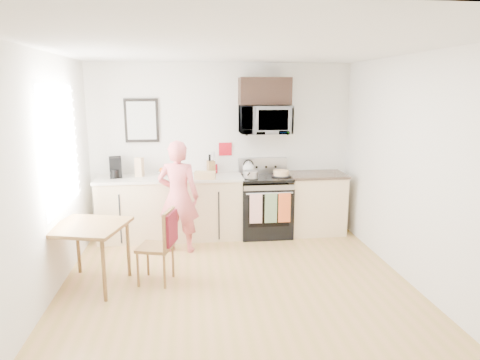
{
  "coord_description": "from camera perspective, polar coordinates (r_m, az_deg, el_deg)",
  "views": [
    {
      "loc": [
        -0.51,
        -4.26,
        2.2
      ],
      "look_at": [
        0.13,
        1.0,
        1.08
      ],
      "focal_mm": 32.0,
      "sensor_mm": 36.0,
      "label": 1
    }
  ],
  "objects": [
    {
      "name": "floor",
      "position": [
        4.82,
        -0.06,
        -15.18
      ],
      "size": [
        4.6,
        4.6,
        0.0
      ],
      "primitive_type": "plane",
      "color": "#A5833F",
      "rests_on": "ground"
    },
    {
      "name": "back_wall",
      "position": [
        6.64,
        -2.41,
        4.15
      ],
      "size": [
        4.0,
        0.04,
        2.6
      ],
      "primitive_type": "cube",
      "color": "white",
      "rests_on": "floor"
    },
    {
      "name": "front_wall",
      "position": [
        2.22,
        7.12,
        -12.06
      ],
      "size": [
        4.0,
        0.04,
        2.6
      ],
      "primitive_type": "cube",
      "color": "white",
      "rests_on": "floor"
    },
    {
      "name": "left_wall",
      "position": [
        4.61,
        -25.61,
        -0.5
      ],
      "size": [
        0.04,
        4.6,
        2.6
      ],
      "primitive_type": "cube",
      "color": "white",
      "rests_on": "floor"
    },
    {
      "name": "right_wall",
      "position": [
        5.03,
        23.21,
        0.66
      ],
      "size": [
        0.04,
        4.6,
        2.6
      ],
      "primitive_type": "cube",
      "color": "white",
      "rests_on": "floor"
    },
    {
      "name": "ceiling",
      "position": [
        4.31,
        -0.07,
        17.28
      ],
      "size": [
        4.0,
        4.6,
        0.04
      ],
      "primitive_type": "cube",
      "color": "silver",
      "rests_on": "back_wall"
    },
    {
      "name": "window",
      "position": [
        5.31,
        -22.77,
        3.99
      ],
      "size": [
        0.06,
        1.4,
        1.5
      ],
      "color": "silver",
      "rests_on": "left_wall"
    },
    {
      "name": "cabinet_left",
      "position": [
        6.51,
        -9.19,
        -3.8
      ],
      "size": [
        2.1,
        0.6,
        0.9
      ],
      "primitive_type": "cube",
      "color": "beige",
      "rests_on": "floor"
    },
    {
      "name": "countertop_left",
      "position": [
        6.4,
        -9.33,
        0.25
      ],
      "size": [
        2.14,
        0.64,
        0.04
      ],
      "primitive_type": "cube",
      "color": "silver",
      "rests_on": "cabinet_left"
    },
    {
      "name": "cabinet_right",
      "position": [
        6.79,
        10.0,
        -3.18
      ],
      "size": [
        0.84,
        0.6,
        0.9
      ],
      "primitive_type": "cube",
      "color": "beige",
      "rests_on": "floor"
    },
    {
      "name": "countertop_right",
      "position": [
        6.68,
        10.14,
        0.71
      ],
      "size": [
        0.88,
        0.64,
        0.04
      ],
      "primitive_type": "cube",
      "color": "black",
      "rests_on": "cabinet_right"
    },
    {
      "name": "range",
      "position": [
        6.58,
        3.36,
        -3.61
      ],
      "size": [
        0.76,
        0.7,
        1.16
      ],
      "color": "black",
      "rests_on": "floor"
    },
    {
      "name": "microwave",
      "position": [
        6.46,
        3.34,
        8.02
      ],
      "size": [
        0.76,
        0.51,
        0.42
      ],
      "primitive_type": "imported",
      "color": "#A7A7AC",
      "rests_on": "back_wall"
    },
    {
      "name": "upper_cabinet",
      "position": [
        6.49,
        3.31,
        11.75
      ],
      "size": [
        0.76,
        0.35,
        0.4
      ],
      "primitive_type": "cube",
      "color": "black",
      "rests_on": "back_wall"
    },
    {
      "name": "wall_art",
      "position": [
        6.59,
        -12.99,
        7.73
      ],
      "size": [
        0.5,
        0.04,
        0.65
      ],
      "color": "black",
      "rests_on": "back_wall"
    },
    {
      "name": "wall_trivet",
      "position": [
        6.63,
        -1.97,
        4.14
      ],
      "size": [
        0.2,
        0.02,
        0.2
      ],
      "primitive_type": "cube",
      "color": "#AC0E1B",
      "rests_on": "back_wall"
    },
    {
      "name": "person",
      "position": [
        5.87,
        -8.22,
        -2.23
      ],
      "size": [
        0.63,
        0.48,
        1.55
      ],
      "primitive_type": "imported",
      "rotation": [
        0.0,
        0.0,
        2.93
      ],
      "color": "#BE3435",
      "rests_on": "floor"
    },
    {
      "name": "dining_table",
      "position": [
        5.09,
        -19.6,
        -6.56
      ],
      "size": [
        0.83,
        0.83,
        0.73
      ],
      "rotation": [
        0.0,
        0.0,
        -0.27
      ],
      "color": "brown",
      "rests_on": "floor"
    },
    {
      "name": "chair",
      "position": [
        4.98,
        -9.96,
        -7.41
      ],
      "size": [
        0.49,
        0.46,
        0.87
      ],
      "rotation": [
        0.0,
        0.0,
        -0.27
      ],
      "color": "brown",
      "rests_on": "floor"
    },
    {
      "name": "knife_block",
      "position": [
        6.48,
        -3.9,
        1.65
      ],
      "size": [
        0.13,
        0.15,
        0.21
      ],
      "primitive_type": "cube",
      "rotation": [
        0.0,
        0.0,
        0.27
      ],
      "color": "brown",
      "rests_on": "countertop_left"
    },
    {
      "name": "utensil_crock",
      "position": [
        6.59,
        -3.5,
        2.08
      ],
      "size": [
        0.11,
        0.11,
        0.33
      ],
      "color": "#AC0E1B",
      "rests_on": "countertop_left"
    },
    {
      "name": "fruit_bowl",
      "position": [
        6.57,
        -9.92,
        1.09
      ],
      "size": [
        0.3,
        0.3,
        0.11
      ],
      "color": "white",
      "rests_on": "countertop_left"
    },
    {
      "name": "milk_carton",
      "position": [
        6.48,
        -13.26,
        1.68
      ],
      "size": [
        0.13,
        0.13,
        0.28
      ],
      "primitive_type": "cube",
      "rotation": [
        0.0,
        0.0,
        -0.31
      ],
      "color": "tan",
      "rests_on": "countertop_left"
    },
    {
      "name": "coffee_maker",
      "position": [
        6.49,
        -16.28,
        1.55
      ],
      "size": [
        0.21,
        0.27,
        0.3
      ],
      "rotation": [
        0.0,
        0.0,
        0.18
      ],
      "color": "black",
      "rests_on": "countertop_left"
    },
    {
      "name": "bread_bag",
      "position": [
        6.17,
        -4.69,
        0.64
      ],
      "size": [
        0.32,
        0.19,
        0.11
      ],
      "primitive_type": "cube",
      "rotation": [
        0.0,
        0.0,
        -0.18
      ],
      "color": "tan",
      "rests_on": "countertop_left"
    },
    {
      "name": "cake",
      "position": [
        6.44,
        5.48,
        0.87
      ],
      "size": [
        0.28,
        0.28,
        0.09
      ],
      "color": "black",
      "rests_on": "range"
    },
    {
      "name": "kettle",
      "position": [
        6.57,
        1.12,
        1.62
      ],
      "size": [
        0.18,
        0.18,
        0.23
      ],
      "color": "white",
      "rests_on": "range"
    },
    {
      "name": "pot",
      "position": [
        6.27,
        1.42,
        0.72
      ],
      "size": [
        0.22,
        0.36,
        0.11
      ],
      "rotation": [
        0.0,
        0.0,
        -0.3
      ],
      "color": "#A7A7AC",
      "rests_on": "range"
    }
  ]
}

